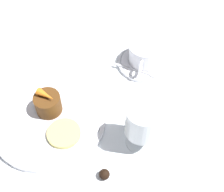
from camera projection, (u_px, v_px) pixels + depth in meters
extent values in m
plane|color=white|center=(74.00, 116.00, 0.73)|extent=(3.00, 3.00, 0.00)
cylinder|color=white|center=(49.00, 119.00, 0.71)|extent=(0.26, 0.26, 0.01)
torus|color=#999EA8|center=(49.00, 118.00, 0.71)|extent=(0.24, 0.24, 0.00)
cylinder|color=white|center=(143.00, 63.00, 0.82)|extent=(0.14, 0.14, 0.01)
torus|color=#999EA8|center=(144.00, 61.00, 0.82)|extent=(0.13, 0.13, 0.00)
cylinder|color=white|center=(145.00, 53.00, 0.80)|extent=(0.08, 0.08, 0.05)
cylinder|color=#331E0F|center=(145.00, 52.00, 0.80)|extent=(0.07, 0.07, 0.04)
torus|color=white|center=(141.00, 67.00, 0.77)|extent=(0.04, 0.01, 0.04)
cube|color=silver|center=(131.00, 69.00, 0.80)|extent=(0.01, 0.09, 0.00)
ellipsoid|color=silver|center=(153.00, 75.00, 0.79)|extent=(0.02, 0.02, 0.00)
cylinder|color=silver|center=(140.00, 141.00, 0.68)|extent=(0.06, 0.06, 0.01)
cylinder|color=silver|center=(141.00, 136.00, 0.66)|extent=(0.01, 0.01, 0.04)
cylinder|color=silver|center=(143.00, 121.00, 0.62)|extent=(0.07, 0.07, 0.07)
cylinder|color=maroon|center=(142.00, 125.00, 0.63)|extent=(0.06, 0.06, 0.04)
cylinder|color=#563314|center=(48.00, 104.00, 0.70)|extent=(0.06, 0.06, 0.05)
cone|color=orange|center=(46.00, 95.00, 0.68)|extent=(0.03, 0.05, 0.02)
cylinder|color=#EFE075|center=(65.00, 133.00, 0.68)|extent=(0.07, 0.07, 0.01)
sphere|color=black|center=(104.00, 174.00, 0.63)|extent=(0.02, 0.02, 0.02)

